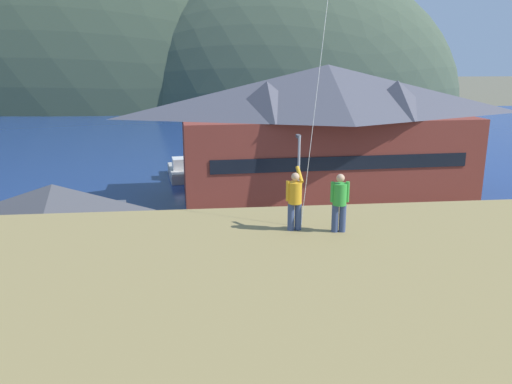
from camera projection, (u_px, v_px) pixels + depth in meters
ground_plane at (245, 320)px, 24.03m from camera, size 600.00×600.00×0.00m
parking_lot_pad at (237, 276)px, 28.82m from camera, size 40.00×20.00×0.10m
bay_water at (212, 135)px, 81.70m from camera, size 360.00×84.00×0.03m
far_hill_west_ridge at (122, 103)px, 138.79m from camera, size 129.03×65.73×85.26m
far_hill_east_peak at (288, 105)px, 132.10m from camera, size 88.24×56.79×70.45m
harbor_lodge at (326, 128)px, 44.10m from camera, size 26.42×11.63×11.38m
storage_shed_near_lot at (56, 226)px, 29.21m from camera, size 8.21×5.80×5.09m
storage_shed_waterside at (268, 176)px, 42.73m from camera, size 5.03×5.02×4.63m
wharf_dock at (212, 168)px, 55.29m from camera, size 3.20×10.69×0.70m
moored_boat_wharfside at (180, 171)px, 52.16m from camera, size 2.77×6.54×2.16m
moored_boat_outer_mooring at (243, 166)px, 54.75m from camera, size 2.19×6.00×2.16m
parked_car_front_row_silver at (161, 307)px, 23.07m from camera, size 4.21×2.07×1.82m
parked_car_front_row_end at (232, 248)px, 30.20m from camera, size 4.31×2.28×1.82m
parked_car_back_row_right at (326, 283)px, 25.53m from camera, size 4.22×2.10×1.82m
parked_car_lone_by_shed at (66, 299)px, 23.81m from camera, size 4.25×2.14×1.82m
parking_light_pole at (298, 180)px, 33.58m from camera, size 0.24×0.78×7.01m
person_kite_flyer at (295, 199)px, 15.01m from camera, size 0.52×0.68×1.86m
person_companion at (339, 201)px, 14.86m from camera, size 0.55×0.40×1.74m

